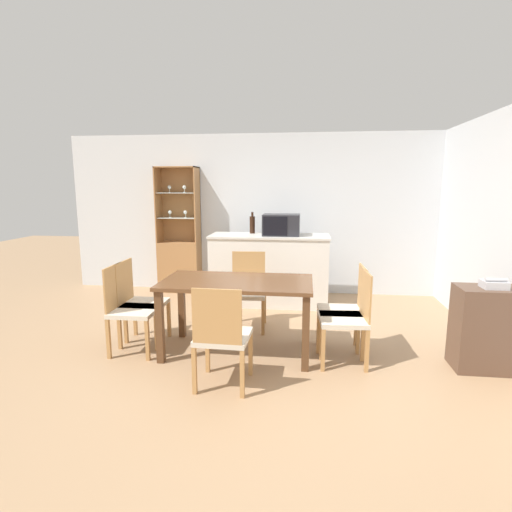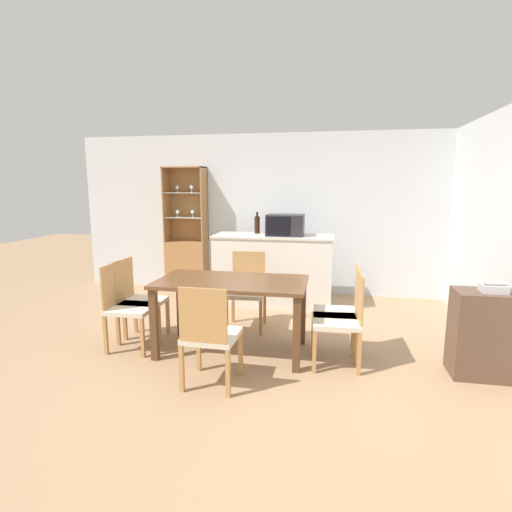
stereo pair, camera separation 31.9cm
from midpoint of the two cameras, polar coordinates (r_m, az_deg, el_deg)
The scene contains 15 objects.
ground_plane at distance 4.25m, azimuth 0.86°, elevation -14.12°, with size 18.00×18.00×0.00m, color #A37F5B.
wall_back at distance 6.50m, azimuth 4.98°, elevation 5.92°, with size 6.80×0.06×2.55m.
kitchen_counter at distance 5.88m, azimuth 4.02°, elevation -1.99°, with size 1.73×0.64×1.03m.
display_cabinet at distance 6.74m, azimuth -8.49°, elevation 0.16°, with size 0.67×0.34×2.03m.
dining_table at distance 4.15m, azimuth -1.30°, elevation -4.97°, with size 1.54×0.82×0.78m.
dining_chair_head_far at distance 4.92m, azimuth 0.55°, elevation -4.95°, with size 0.47×0.47×0.93m.
dining_chair_side_right_far at distance 4.24m, azimuth 14.13°, elevation -7.71°, with size 0.47×0.47×0.93m.
dining_chair_side_left_far at distance 4.67m, azimuth -14.56°, elevation -6.10°, with size 0.46×0.46×0.93m.
dining_chair_head_near at distance 3.51m, azimuth -3.97°, elevation -11.23°, with size 0.46×0.46×0.93m.
dining_chair_side_right_near at distance 4.01m, azimuth 14.32°, elevation -8.77°, with size 0.48×0.48×0.93m.
dining_chair_side_left_near at distance 4.46m, azimuth -15.92°, elevation -6.94°, with size 0.46×0.46×0.93m.
microwave at distance 5.76m, azimuth 5.79°, elevation 4.43°, with size 0.52×0.39×0.30m.
wine_bottle at distance 6.00m, azimuth 1.69°, elevation 4.53°, with size 0.08×0.08×0.32m.
side_cabinet at distance 4.34m, azimuth 32.00°, elevation -9.49°, with size 0.61×0.37×0.80m.
telephone at distance 4.21m, azimuth 32.70°, elevation -3.89°, with size 0.21×0.17×0.10m.
Camera 2 is at (0.83, -3.79, 1.74)m, focal length 28.00 mm.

